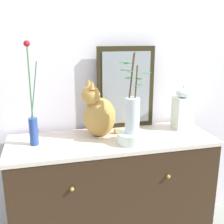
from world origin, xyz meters
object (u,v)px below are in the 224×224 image
at_px(sideboard, 112,196).
at_px(mirror_leaning, 126,88).
at_px(bowl_porcelain, 132,138).
at_px(jar_lidded_porcelain, 183,109).
at_px(vase_slim_green, 33,122).
at_px(vase_glass_clear, 132,112).
at_px(cat_sitting, 98,113).

xyz_separation_m(sideboard, mirror_leaning, (0.16, 0.22, 0.71)).
bearing_deg(bowl_porcelain, jar_lidded_porcelain, 22.29).
xyz_separation_m(bowl_porcelain, jar_lidded_porcelain, (0.44, 0.18, 0.11)).
xyz_separation_m(sideboard, vase_slim_green, (-0.49, 0.02, 0.57)).
xyz_separation_m(sideboard, vase_glass_clear, (0.10, -0.10, 0.62)).
height_order(bowl_porcelain, jar_lidded_porcelain, jar_lidded_porcelain).
xyz_separation_m(vase_glass_clear, jar_lidded_porcelain, (0.44, 0.18, -0.06)).
bearing_deg(vase_slim_green, jar_lidded_porcelain, 3.45).
xyz_separation_m(bowl_porcelain, vase_glass_clear, (0.00, 0.00, 0.17)).
distance_m(bowl_porcelain, vase_glass_clear, 0.17).
distance_m(vase_slim_green, vase_glass_clear, 0.60).
xyz_separation_m(sideboard, cat_sitting, (-0.07, 0.07, 0.58)).
bearing_deg(vase_slim_green, sideboard, -2.04).
bearing_deg(mirror_leaning, vase_glass_clear, -99.71).
distance_m(sideboard, jar_lidded_porcelain, 0.78).
height_order(mirror_leaning, vase_glass_clear, mirror_leaning).
relative_size(vase_slim_green, jar_lidded_porcelain, 1.97).
bearing_deg(bowl_porcelain, sideboard, 135.72).
height_order(sideboard, vase_glass_clear, vase_glass_clear).
bearing_deg(bowl_porcelain, vase_slim_green, 168.75).
relative_size(mirror_leaning, vase_slim_green, 0.93).
xyz_separation_m(vase_slim_green, vase_glass_clear, (0.59, -0.11, 0.05)).
distance_m(mirror_leaning, vase_glass_clear, 0.33).
bearing_deg(vase_slim_green, cat_sitting, 7.51).
xyz_separation_m(cat_sitting, vase_slim_green, (-0.41, -0.05, -0.01)).
distance_m(cat_sitting, vase_slim_green, 0.42).
distance_m(sideboard, vase_slim_green, 0.75).
bearing_deg(vase_slim_green, vase_glass_clear, -11.01).
bearing_deg(cat_sitting, jar_lidded_porcelain, 0.68).
bearing_deg(vase_slim_green, mirror_leaning, 17.20).
xyz_separation_m(mirror_leaning, vase_slim_green, (-0.64, -0.20, -0.14)).
distance_m(cat_sitting, vase_glass_clear, 0.25).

